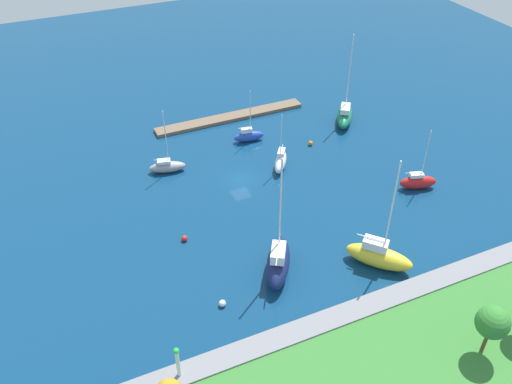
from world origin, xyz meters
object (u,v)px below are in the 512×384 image
Objects in this scene: pier_dock at (230,117)px; sailboat_gray_along_channel at (167,166)px; harbor_beacon at (177,360)px; sailboat_green_lone_north at (345,115)px; sailboat_blue_center_basin at (249,136)px; mooring_buoy_red at (184,238)px; mooring_buoy_white at (222,303)px; sailboat_red_far_south at (418,182)px; sailboat_navy_off_beacon at (278,262)px; sailboat_yellow_outer_mooring at (379,256)px; mooring_buoy_orange at (311,143)px; park_tree_west at (493,323)px; sailboat_white_near_pier at (281,161)px.

sailboat_gray_along_channel is (13.91, 10.55, 0.57)m from pier_dock.
harbor_beacon is 0.25× the size of sailboat_green_lone_north.
sailboat_green_lone_north is 1.71× the size of sailboat_blue_center_basin.
mooring_buoy_white is at bearing 92.39° from mooring_buoy_red.
sailboat_red_far_south is (-38.91, -15.73, -2.24)m from harbor_beacon.
sailboat_red_far_south is 0.59× the size of sailboat_navy_off_beacon.
sailboat_gray_along_channel is at bearing 168.00° from sailboat_red_far_south.
mooring_buoy_white is (32.53, 28.58, -0.96)m from sailboat_green_lone_north.
mooring_buoy_orange is (-5.46, -26.00, -1.08)m from sailboat_yellow_outer_mooring.
park_tree_west is 0.64× the size of sailboat_white_near_pier.
mooring_buoy_red is at bearing -87.61° from mooring_buoy_white.
sailboat_navy_off_beacon reaches higher than sailboat_white_near_pier.
sailboat_red_far_south reaches higher than sailboat_white_near_pier.
sailboat_blue_center_basin reaches higher than park_tree_west.
sailboat_navy_off_beacon is 12.50m from mooring_buoy_red.
pier_dock is 2.97× the size of sailboat_blue_center_basin.
sailboat_yellow_outer_mooring is at bearing 78.14° from mooring_buoy_orange.
pier_dock is at bearing 50.59° from sailboat_gray_along_channel.
sailboat_green_lone_north is 30.72m from sailboat_gray_along_channel.
sailboat_white_near_pier is at bearing -84.87° from park_tree_west.
pier_dock is 16.37m from sailboat_white_near_pier.
sailboat_white_near_pier is at bearing -7.29° from sailboat_gray_along_channel.
sailboat_navy_off_beacon is 27.92m from mooring_buoy_orange.
sailboat_navy_off_beacon reaches higher than mooring_buoy_orange.
sailboat_yellow_outer_mooring is (-25.43, -5.45, -1.87)m from harbor_beacon.
sailboat_gray_along_channel reaches higher than sailboat_blue_center_basin.
mooring_buoy_orange is (-22.13, 2.12, -0.50)m from sailboat_gray_along_channel.
sailboat_red_far_south is at bearing 117.03° from mooring_buoy_orange.
sailboat_yellow_outer_mooring is 19.92× the size of mooring_buoy_red.
sailboat_navy_off_beacon is 19.74× the size of mooring_buoy_white.
sailboat_green_lone_north reaches higher than sailboat_red_far_south.
sailboat_yellow_outer_mooring is 23.08m from mooring_buoy_red.
mooring_buoy_white is at bearing 66.97° from pier_dock.
sailboat_red_far_south is 1.02× the size of sailboat_white_near_pier.
pier_dock is 40.38m from mooring_buoy_white.
mooring_buoy_orange is (8.02, -15.72, -0.72)m from sailboat_red_far_south.
sailboat_yellow_outer_mooring is at bearing 38.97° from sailboat_white_near_pier.
sailboat_red_far_south is 19.82m from sailboat_green_lone_north.
park_tree_west is at bearing -113.23° from sailboat_navy_off_beacon.
sailboat_blue_center_basin is 0.96× the size of sailboat_white_near_pier.
park_tree_west is 7.96× the size of mooring_buoy_orange.
pier_dock is 6.81× the size of harbor_beacon.
harbor_beacon is at bearing -139.37° from sailboat_red_far_south.
sailboat_green_lone_north is at bearing 5.72° from sailboat_blue_center_basin.
harbor_beacon is at bearing 70.88° from mooring_buoy_red.
harbor_beacon is 0.66× the size of park_tree_west.
sailboat_gray_along_channel reaches higher than harbor_beacon.
sailboat_white_near_pier is 12.50× the size of mooring_buoy_orange.
sailboat_navy_off_beacon is 1.71× the size of sailboat_white_near_pier.
mooring_buoy_orange is at bearing -152.05° from mooring_buoy_red.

